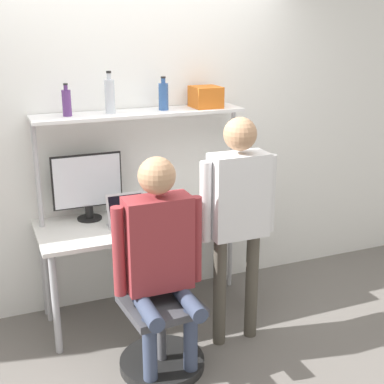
# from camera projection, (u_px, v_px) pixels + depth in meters

# --- Properties ---
(ground_plane) EXTENTS (12.00, 12.00, 0.00)m
(ground_plane) POSITION_uv_depth(u_px,v_px,m) (167.00, 334.00, 3.91)
(ground_plane) COLOR slate
(wall_back) EXTENTS (8.00, 0.06, 2.70)m
(wall_back) POSITION_uv_depth(u_px,v_px,m) (133.00, 134.00, 4.13)
(wall_back) COLOR white
(wall_back) RESTS_ON ground_plane
(desk) EXTENTS (1.64, 0.67, 0.77)m
(desk) POSITION_uv_depth(u_px,v_px,m) (150.00, 230.00, 4.01)
(desk) COLOR silver
(desk) RESTS_ON ground_plane
(shelf_unit) EXTENTS (1.56, 0.32, 1.56)m
(shelf_unit) POSITION_uv_depth(u_px,v_px,m) (141.00, 139.00, 3.95)
(shelf_unit) COLOR white
(shelf_unit) RESTS_ON ground_plane
(monitor) EXTENTS (0.51, 0.18, 0.50)m
(monitor) POSITION_uv_depth(u_px,v_px,m) (87.00, 184.00, 3.92)
(monitor) COLOR black
(monitor) RESTS_ON desk
(laptop) EXTENTS (0.28, 0.24, 0.23)m
(laptop) POSITION_uv_depth(u_px,v_px,m) (128.00, 218.00, 3.84)
(laptop) COLOR #BCBCC1
(laptop) RESTS_ON desk
(cell_phone) EXTENTS (0.07, 0.15, 0.01)m
(cell_phone) POSITION_uv_depth(u_px,v_px,m) (159.00, 225.00, 3.87)
(cell_phone) COLOR #264C8C
(cell_phone) RESTS_ON desk
(office_chair) EXTENTS (0.56, 0.56, 0.93)m
(office_chair) POSITION_uv_depth(u_px,v_px,m) (159.00, 325.00, 3.49)
(office_chair) COLOR black
(office_chair) RESTS_ON ground_plane
(person_seated) EXTENTS (0.58, 0.48, 1.42)m
(person_seated) POSITION_uv_depth(u_px,v_px,m) (160.00, 249.00, 3.29)
(person_seated) COLOR #38425B
(person_seated) RESTS_ON ground_plane
(person_standing) EXTENTS (0.55, 0.22, 1.61)m
(person_standing) POSITION_uv_depth(u_px,v_px,m) (238.00, 205.00, 3.55)
(person_standing) COLOR #4C473D
(person_standing) RESTS_ON ground_plane
(bottle_purple) EXTENTS (0.06, 0.06, 0.22)m
(bottle_purple) POSITION_uv_depth(u_px,v_px,m) (67.00, 102.00, 3.67)
(bottle_purple) COLOR #593372
(bottle_purple) RESTS_ON shelf_unit
(bottle_clear) EXTENTS (0.07, 0.07, 0.30)m
(bottle_clear) POSITION_uv_depth(u_px,v_px,m) (110.00, 96.00, 3.77)
(bottle_clear) COLOR silver
(bottle_clear) RESTS_ON shelf_unit
(bottle_blue) EXTENTS (0.07, 0.07, 0.24)m
(bottle_blue) POSITION_uv_depth(u_px,v_px,m) (163.00, 96.00, 3.93)
(bottle_blue) COLOR #335999
(bottle_blue) RESTS_ON shelf_unit
(storage_box) EXTENTS (0.21, 0.22, 0.16)m
(storage_box) POSITION_uv_depth(u_px,v_px,m) (206.00, 97.00, 4.06)
(storage_box) COLOR #D1661E
(storage_box) RESTS_ON shelf_unit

